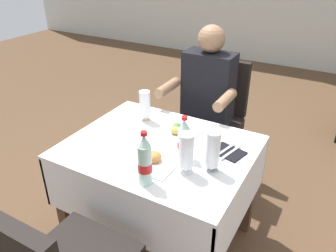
% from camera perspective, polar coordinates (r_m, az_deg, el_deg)
% --- Properties ---
extents(ground_plane, '(11.00, 11.00, 0.00)m').
position_cam_1_polar(ground_plane, '(2.38, 0.95, -18.36)').
color(ground_plane, brown).
extents(main_dining_table, '(1.04, 0.83, 0.72)m').
position_cam_1_polar(main_dining_table, '(2.01, -1.41, -7.57)').
color(main_dining_table, white).
rests_on(main_dining_table, ground).
extents(chair_far_diner_seat, '(0.44, 0.50, 0.97)m').
position_cam_1_polar(chair_far_diner_seat, '(2.63, 7.61, 1.65)').
color(chair_far_diner_seat, black).
rests_on(chair_far_diner_seat, ground).
extents(seated_diner_far, '(0.50, 0.46, 1.26)m').
position_cam_1_polar(seated_diner_far, '(2.48, 6.24, 4.04)').
color(seated_diner_far, '#282D42').
rests_on(seated_diner_far, ground).
extents(plate_near_camera, '(0.25, 0.25, 0.06)m').
position_cam_1_polar(plate_near_camera, '(1.77, -2.38, -5.78)').
color(plate_near_camera, white).
rests_on(plate_near_camera, main_dining_table).
extents(plate_far_diner, '(0.23, 0.23, 0.07)m').
position_cam_1_polar(plate_far_diner, '(2.01, 1.68, -1.02)').
color(plate_far_diner, white).
rests_on(plate_far_diner, main_dining_table).
extents(beer_glass_left, '(0.07, 0.07, 0.22)m').
position_cam_1_polar(beer_glass_left, '(1.67, 7.60, -4.40)').
color(beer_glass_left, white).
rests_on(beer_glass_left, main_dining_table).
extents(beer_glass_middle, '(0.07, 0.07, 0.22)m').
position_cam_1_polar(beer_glass_middle, '(1.64, 3.12, -4.68)').
color(beer_glass_middle, white).
rests_on(beer_glass_middle, main_dining_table).
extents(beer_glass_right, '(0.07, 0.07, 0.20)m').
position_cam_1_polar(beer_glass_right, '(2.14, -3.94, 3.51)').
color(beer_glass_right, white).
rests_on(beer_glass_right, main_dining_table).
extents(cola_bottle_primary, '(0.07, 0.07, 0.28)m').
position_cam_1_polar(cola_bottle_primary, '(1.57, -3.96, -6.01)').
color(cola_bottle_primary, silver).
rests_on(cola_bottle_primary, main_dining_table).
extents(cola_bottle_secondary, '(0.07, 0.07, 0.24)m').
position_cam_1_polar(cola_bottle_secondary, '(1.76, 2.71, -2.37)').
color(cola_bottle_secondary, silver).
rests_on(cola_bottle_secondary, main_dining_table).
extents(napkin_cutlery_set, '(0.20, 0.20, 0.01)m').
position_cam_1_polar(napkin_cutlery_set, '(1.88, 10.20, -4.34)').
color(napkin_cutlery_set, black).
rests_on(napkin_cutlery_set, main_dining_table).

